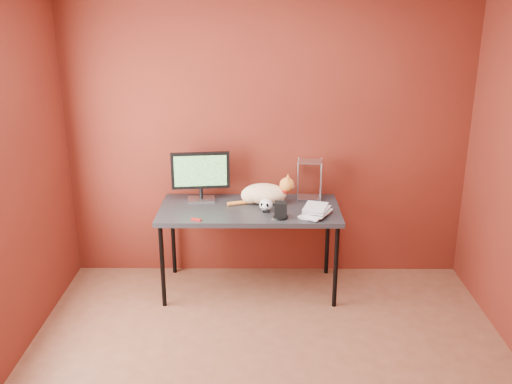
{
  "coord_description": "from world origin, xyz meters",
  "views": [
    {
      "loc": [
        -0.06,
        -3.08,
        2.41
      ],
      "look_at": [
        -0.09,
        1.15,
        0.96
      ],
      "focal_mm": 40.0,
      "sensor_mm": 36.0,
      "label": 1
    }
  ],
  "objects_px": {
    "desk": "(250,213)",
    "monitor": "(201,174)",
    "speaker": "(281,211)",
    "cat": "(265,193)",
    "book_stack": "(308,158)",
    "skull_mug": "(266,205)"
  },
  "relations": [
    {
      "from": "desk",
      "to": "speaker",
      "type": "height_order",
      "value": "speaker"
    },
    {
      "from": "monitor",
      "to": "speaker",
      "type": "distance_m",
      "value": 0.81
    },
    {
      "from": "skull_mug",
      "to": "monitor",
      "type": "bearing_deg",
      "value": 170.91
    },
    {
      "from": "skull_mug",
      "to": "book_stack",
      "type": "xyz_separation_m",
      "value": [
        0.32,
        -0.06,
        0.41
      ]
    },
    {
      "from": "monitor",
      "to": "skull_mug",
      "type": "distance_m",
      "value": 0.64
    },
    {
      "from": "monitor",
      "to": "speaker",
      "type": "relative_size",
      "value": 3.68
    },
    {
      "from": "skull_mug",
      "to": "speaker",
      "type": "bearing_deg",
      "value": -38.23
    },
    {
      "from": "skull_mug",
      "to": "speaker",
      "type": "height_order",
      "value": "speaker"
    },
    {
      "from": "desk",
      "to": "book_stack",
      "type": "relative_size",
      "value": 1.6
    },
    {
      "from": "desk",
      "to": "monitor",
      "type": "height_order",
      "value": "monitor"
    },
    {
      "from": "desk",
      "to": "skull_mug",
      "type": "bearing_deg",
      "value": -28.82
    },
    {
      "from": "skull_mug",
      "to": "book_stack",
      "type": "relative_size",
      "value": 0.12
    },
    {
      "from": "speaker",
      "to": "book_stack",
      "type": "height_order",
      "value": "book_stack"
    },
    {
      "from": "speaker",
      "to": "book_stack",
      "type": "distance_m",
      "value": 0.47
    },
    {
      "from": "skull_mug",
      "to": "desk",
      "type": "bearing_deg",
      "value": 166.94
    },
    {
      "from": "monitor",
      "to": "cat",
      "type": "height_order",
      "value": "monitor"
    },
    {
      "from": "desk",
      "to": "speaker",
      "type": "bearing_deg",
      "value": -42.85
    },
    {
      "from": "book_stack",
      "to": "monitor",
      "type": "bearing_deg",
      "value": 160.23
    },
    {
      "from": "monitor",
      "to": "cat",
      "type": "bearing_deg",
      "value": -15.01
    },
    {
      "from": "monitor",
      "to": "book_stack",
      "type": "distance_m",
      "value": 0.96
    },
    {
      "from": "book_stack",
      "to": "speaker",
      "type": "bearing_deg",
      "value": -154.79
    },
    {
      "from": "desk",
      "to": "skull_mug",
      "type": "height_order",
      "value": "skull_mug"
    }
  ]
}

